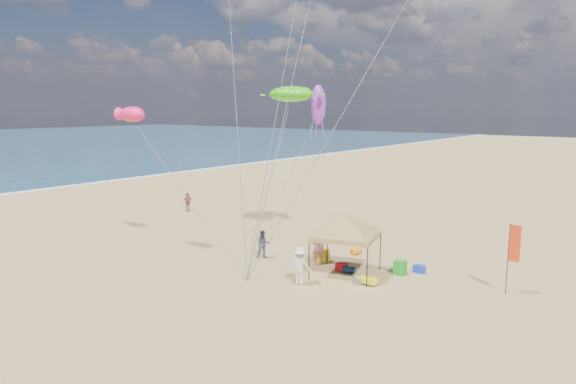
% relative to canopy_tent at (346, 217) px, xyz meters
% --- Properties ---
extents(ground, '(280.00, 280.00, 0.00)m').
position_rel_canopy_tent_xyz_m(ground, '(-2.60, -4.25, -2.90)').
color(ground, tan).
rests_on(ground, ground).
extents(canopy_tent, '(5.43, 5.43, 3.48)m').
position_rel_canopy_tent_xyz_m(canopy_tent, '(0.00, 0.00, 0.00)').
color(canopy_tent, black).
rests_on(canopy_tent, ground).
extents(feather_flag, '(0.49, 0.05, 3.20)m').
position_rel_canopy_tent_xyz_m(feather_flag, '(7.13, 2.03, -0.77)').
color(feather_flag, black).
rests_on(feather_flag, ground).
extents(cooler_red, '(0.54, 0.38, 0.38)m').
position_rel_canopy_tent_xyz_m(cooler_red, '(-0.48, 0.39, -2.71)').
color(cooler_red, red).
rests_on(cooler_red, ground).
extents(cooler_blue, '(0.54, 0.38, 0.38)m').
position_rel_canopy_tent_xyz_m(cooler_blue, '(2.72, 2.50, -2.71)').
color(cooler_blue, '#1631B9').
rests_on(cooler_blue, ground).
extents(bag_navy, '(0.69, 0.54, 0.36)m').
position_rel_canopy_tent_xyz_m(bag_navy, '(0.03, 0.26, -2.72)').
color(bag_navy, '#0D203B').
rests_on(bag_navy, ground).
extents(bag_orange, '(0.54, 0.69, 0.36)m').
position_rel_canopy_tent_xyz_m(bag_orange, '(-1.40, 3.32, -2.72)').
color(bag_orange, orange).
rests_on(bag_orange, ground).
extents(chair_green, '(0.50, 0.50, 0.70)m').
position_rel_canopy_tent_xyz_m(chair_green, '(2.09, 1.66, -2.55)').
color(chair_green, '#1A9020').
rests_on(chair_green, ground).
extents(chair_yellow, '(0.50, 0.50, 0.70)m').
position_rel_canopy_tent_xyz_m(chair_yellow, '(-2.04, 1.05, -2.55)').
color(chair_yellow, yellow).
rests_on(chair_yellow, ground).
extents(crate_grey, '(0.34, 0.30, 0.28)m').
position_rel_canopy_tent_xyz_m(crate_grey, '(1.19, -0.81, -2.76)').
color(crate_grey, slate).
rests_on(crate_grey, ground).
extents(beach_cart, '(0.90, 0.50, 0.24)m').
position_rel_canopy_tent_xyz_m(beach_cart, '(1.54, -0.56, -2.70)').
color(beach_cart, yellow).
rests_on(beach_cart, ground).
extents(person_near_a, '(0.77, 0.77, 1.80)m').
position_rel_canopy_tent_xyz_m(person_near_a, '(-2.04, 0.55, -2.00)').
color(person_near_a, tan).
rests_on(person_near_a, ground).
extents(person_near_b, '(0.95, 0.96, 1.57)m').
position_rel_canopy_tent_xyz_m(person_near_b, '(-4.97, -0.41, -2.11)').
color(person_near_b, '#353A48').
rests_on(person_near_b, ground).
extents(person_near_c, '(1.33, 1.06, 1.80)m').
position_rel_canopy_tent_xyz_m(person_near_c, '(-0.86, -2.57, -2.00)').
color(person_near_c, silver).
rests_on(person_near_c, ground).
extents(person_far_a, '(0.52, 0.93, 1.49)m').
position_rel_canopy_tent_xyz_m(person_far_a, '(-18.05, 5.62, -2.15)').
color(person_far_a, '#955339').
rests_on(person_far_a, ground).
extents(turtle_kite, '(3.38, 3.09, 0.91)m').
position_rel_canopy_tent_xyz_m(turtle_kite, '(-5.97, 3.29, 5.96)').
color(turtle_kite, '#33D90F').
rests_on(turtle_kite, ground).
extents(fish_kite, '(2.11, 1.50, 0.85)m').
position_rel_canopy_tent_xyz_m(fish_kite, '(-11.56, -3.66, 4.82)').
color(fish_kite, '#FF1E64').
rests_on(fish_kite, ground).
extents(squid_kite, '(1.08, 1.08, 2.36)m').
position_rel_canopy_tent_xyz_m(squid_kite, '(-5.05, 4.76, 5.34)').
color(squid_kite, purple).
rests_on(squid_kite, ground).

